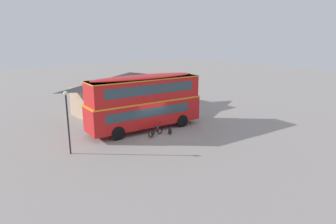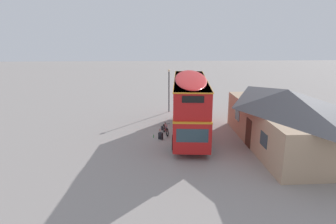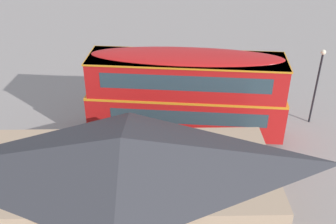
{
  "view_description": "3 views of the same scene",
  "coord_description": "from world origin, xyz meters",
  "px_view_note": "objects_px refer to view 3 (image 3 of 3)",
  "views": [
    {
      "loc": [
        -14.09,
        -19.84,
        8.04
      ],
      "look_at": [
        1.09,
        -0.97,
        1.8
      ],
      "focal_mm": 31.93,
      "sensor_mm": 36.0,
      "label": 1
    },
    {
      "loc": [
        23.06,
        -1.77,
        8.26
      ],
      "look_at": [
        0.14,
        -0.77,
        1.97
      ],
      "focal_mm": 32.18,
      "sensor_mm": 36.0,
      "label": 2
    },
    {
      "loc": [
        0.91,
        19.53,
        12.34
      ],
      "look_at": [
        1.01,
        0.65,
        1.22
      ],
      "focal_mm": 43.05,
      "sensor_mm": 36.0,
      "label": 3
    }
  ],
  "objects_px": {
    "backpack_on_ground": "(169,108)",
    "street_lamp": "(318,79)",
    "water_bottle_red_squeeze": "(201,111)",
    "touring_bicycle": "(190,110)",
    "water_bottle_green_metal": "(175,106)",
    "double_decker_bus": "(186,92)"
  },
  "relations": [
    {
      "from": "touring_bicycle",
      "to": "street_lamp",
      "type": "distance_m",
      "value": 7.34
    },
    {
      "from": "water_bottle_green_metal",
      "to": "touring_bicycle",
      "type": "bearing_deg",
      "value": 131.94
    },
    {
      "from": "backpack_on_ground",
      "to": "water_bottle_red_squeeze",
      "type": "bearing_deg",
      "value": -179.26
    },
    {
      "from": "touring_bicycle",
      "to": "water_bottle_green_metal",
      "type": "bearing_deg",
      "value": -48.06
    },
    {
      "from": "backpack_on_ground",
      "to": "water_bottle_red_squeeze",
      "type": "distance_m",
      "value": 1.94
    },
    {
      "from": "double_decker_bus",
      "to": "touring_bicycle",
      "type": "distance_m",
      "value": 3.03
    },
    {
      "from": "double_decker_bus",
      "to": "water_bottle_green_metal",
      "type": "bearing_deg",
      "value": -80.49
    },
    {
      "from": "touring_bicycle",
      "to": "water_bottle_green_metal",
      "type": "height_order",
      "value": "touring_bicycle"
    },
    {
      "from": "backpack_on_ground",
      "to": "water_bottle_red_squeeze",
      "type": "height_order",
      "value": "backpack_on_ground"
    },
    {
      "from": "double_decker_bus",
      "to": "water_bottle_red_squeeze",
      "type": "height_order",
      "value": "double_decker_bus"
    },
    {
      "from": "street_lamp",
      "to": "double_decker_bus",
      "type": "bearing_deg",
      "value": 10.43
    },
    {
      "from": "double_decker_bus",
      "to": "backpack_on_ground",
      "type": "bearing_deg",
      "value": -69.74
    },
    {
      "from": "touring_bicycle",
      "to": "water_bottle_red_squeeze",
      "type": "distance_m",
      "value": 0.87
    },
    {
      "from": "backpack_on_ground",
      "to": "street_lamp",
      "type": "relative_size",
      "value": 0.13
    },
    {
      "from": "touring_bicycle",
      "to": "water_bottle_green_metal",
      "type": "distance_m",
      "value": 1.29
    },
    {
      "from": "backpack_on_ground",
      "to": "street_lamp",
      "type": "xyz_separation_m",
      "value": [
        -8.14,
        1.02,
        2.46
      ]
    },
    {
      "from": "double_decker_bus",
      "to": "street_lamp",
      "type": "bearing_deg",
      "value": -169.57
    },
    {
      "from": "water_bottle_red_squeeze",
      "to": "street_lamp",
      "type": "relative_size",
      "value": 0.05
    },
    {
      "from": "water_bottle_green_metal",
      "to": "street_lamp",
      "type": "bearing_deg",
      "value": 168.56
    },
    {
      "from": "water_bottle_red_squeeze",
      "to": "street_lamp",
      "type": "bearing_deg",
      "value": 170.41
    },
    {
      "from": "water_bottle_red_squeeze",
      "to": "double_decker_bus",
      "type": "bearing_deg",
      "value": 65.97
    },
    {
      "from": "touring_bicycle",
      "to": "backpack_on_ground",
      "type": "relative_size",
      "value": 2.98
    }
  ]
}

